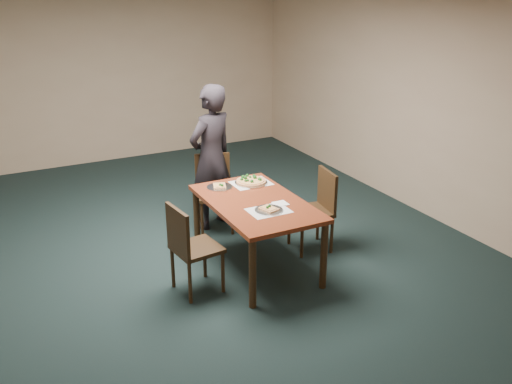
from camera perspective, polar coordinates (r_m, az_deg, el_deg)
name	(u,v)px	position (r m, az deg, el deg)	size (l,w,h in m)	color
ground	(207,259)	(6.30, -4.92, -6.71)	(8.00, 8.00, 0.00)	black
room_shell	(202,102)	(5.70, -5.47, 8.93)	(8.00, 8.00, 8.00)	tan
dining_table	(256,209)	(5.86, 0.00, -1.75)	(0.90, 1.50, 0.75)	#612413
chair_far	(214,187)	(6.87, -4.23, 0.46)	(0.52, 0.52, 0.91)	black
chair_left	(189,244)	(5.48, -6.69, -5.22)	(0.47, 0.47, 0.91)	black
chair_right	(317,205)	(6.36, 6.17, -1.34)	(0.47, 0.47, 0.91)	black
diner	(211,157)	(6.80, -4.48, 3.48)	(0.64, 0.42, 1.75)	black
placemat_main	(251,183)	(6.31, -0.50, 0.89)	(0.42, 0.32, 0.00)	white
placemat_near	(269,211)	(5.59, 1.28, -1.87)	(0.40, 0.30, 0.00)	white
pizza_pan	(251,181)	(6.30, -0.51, 1.10)	(0.36, 0.36, 0.08)	silver
slice_plate_near	(269,209)	(5.59, 1.28, -1.75)	(0.28, 0.28, 0.06)	silver
slice_plate_far	(220,186)	(6.19, -3.65, 0.55)	(0.28, 0.28, 0.06)	silver
napkin	(281,204)	(5.76, 2.47, -1.17)	(0.14, 0.14, 0.01)	white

